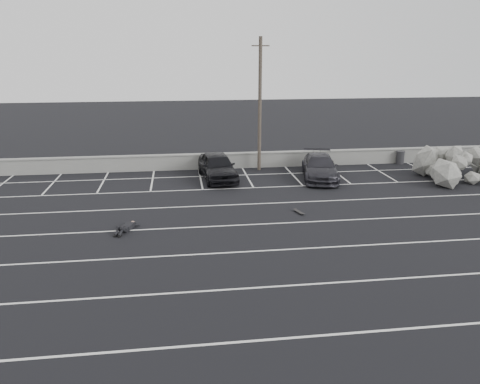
{
  "coord_description": "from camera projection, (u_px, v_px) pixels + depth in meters",
  "views": [
    {
      "loc": [
        -3.28,
        -17.11,
        7.76
      ],
      "look_at": [
        -0.34,
        4.98,
        1.0
      ],
      "focal_mm": 35.0,
      "sensor_mm": 36.0,
      "label": 1
    }
  ],
  "objects": [
    {
      "name": "car_left",
      "position": [
        217.0,
        166.0,
        29.19
      ],
      "size": [
        2.48,
        5.06,
        1.66
      ],
      "primitive_type": "imported",
      "rotation": [
        0.0,
        0.0,
        0.11
      ],
      "color": "black",
      "rests_on": "ground"
    },
    {
      "name": "seawall",
      "position": [
        228.0,
        160.0,
        32.01
      ],
      "size": [
        50.0,
        0.45,
        1.06
      ],
      "color": "gray",
      "rests_on": "ground"
    },
    {
      "name": "stall_lines",
      "position": [
        247.0,
        214.0,
        23.06
      ],
      "size": [
        36.0,
        20.05,
        0.01
      ],
      "color": "silver",
      "rests_on": "ground"
    },
    {
      "name": "person",
      "position": [
        128.0,
        224.0,
        21.18
      ],
      "size": [
        2.28,
        2.68,
        0.42
      ],
      "primitive_type": null,
      "rotation": [
        0.0,
        0.0,
        -0.38
      ],
      "color": "black",
      "rests_on": "ground"
    },
    {
      "name": "car_right",
      "position": [
        320.0,
        167.0,
        29.35
      ],
      "size": [
        3.05,
        5.39,
        1.47
      ],
      "primitive_type": "imported",
      "rotation": [
        0.0,
        0.0,
        -0.2
      ],
      "color": "#242329",
      "rests_on": "ground"
    },
    {
      "name": "trash_bin",
      "position": [
        400.0,
        157.0,
        33.21
      ],
      "size": [
        0.61,
        0.61,
        0.93
      ],
      "rotation": [
        0.0,
        0.0,
        -0.01
      ],
      "color": "#2B2A2D",
      "rests_on": "ground"
    },
    {
      "name": "ground",
      "position": [
        265.0,
        251.0,
        18.89
      ],
      "size": [
        120.0,
        120.0,
        0.0
      ],
      "primitive_type": "plane",
      "color": "black",
      "rests_on": "ground"
    },
    {
      "name": "riprap_pile",
      "position": [
        463.0,
        168.0,
        29.45
      ],
      "size": [
        6.65,
        4.87,
        1.68
      ],
      "color": "gray",
      "rests_on": "ground"
    },
    {
      "name": "skateboard",
      "position": [
        299.0,
        212.0,
        23.24
      ],
      "size": [
        0.38,
        0.73,
        0.09
      ],
      "rotation": [
        0.0,
        0.0,
        0.29
      ],
      "color": "black",
      "rests_on": "ground"
    },
    {
      "name": "utility_pole",
      "position": [
        260.0,
        105.0,
        30.41
      ],
      "size": [
        1.15,
        0.23,
        8.62
      ],
      "color": "#4C4238",
      "rests_on": "ground"
    }
  ]
}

